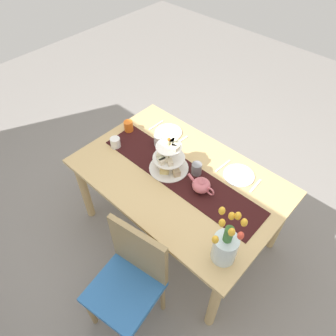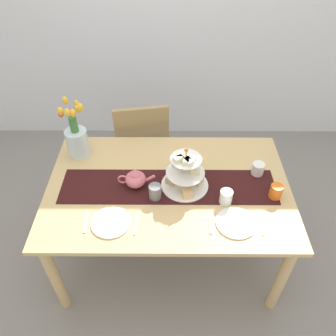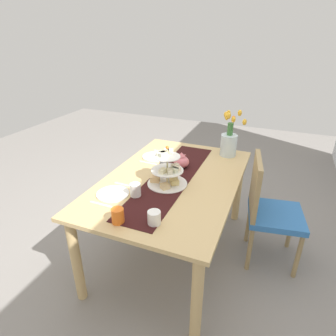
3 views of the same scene
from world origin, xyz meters
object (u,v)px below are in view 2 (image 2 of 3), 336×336
object	(u,v)px
knife_right	(261,223)
mug_grey	(155,192)
chair_left	(142,142)
cream_jug	(258,169)
tiered_cake_stand	(185,174)
dinner_plate_right	(236,223)
mug_orange	(276,192)
fork_left	(86,222)
mug_white_text	(226,197)
teapot	(135,179)
tulip_vase	(77,138)
dining_table	(168,196)
dinner_plate_left	(111,222)
fork_right	(210,223)
knife_left	(136,223)

from	to	relation	value
knife_right	mug_grey	distance (m)	0.64
chair_left	cream_jug	size ratio (longest dim) A/B	10.71
tiered_cake_stand	dinner_plate_right	bearing A→B (deg)	-46.72
mug_orange	fork_left	bearing A→B (deg)	-169.60
tiered_cake_stand	mug_white_text	world-z (taller)	tiered_cake_stand
teapot	mug_white_text	xyz separation A→B (m)	(0.55, -0.14, -0.01)
tulip_vase	knife_right	distance (m)	1.31
mug_white_text	mug_grey	bearing A→B (deg)	174.97
teapot	dinner_plate_right	xyz separation A→B (m)	(0.59, -0.30, -0.05)
dining_table	dinner_plate_right	distance (m)	0.50
teapot	fork_left	world-z (taller)	teapot
dining_table	cream_jug	world-z (taller)	cream_jug
mug_grey	mug_white_text	distance (m)	0.43
fork_left	dinner_plate_left	bearing A→B (deg)	0.00
teapot	cream_jug	distance (m)	0.80
chair_left	cream_jug	world-z (taller)	chair_left
teapot	dinner_plate_right	bearing A→B (deg)	-26.82
chair_left	tulip_vase	xyz separation A→B (m)	(-0.40, -0.42, 0.36)
dining_table	chair_left	distance (m)	0.77
teapot	fork_left	xyz separation A→B (m)	(-0.27, -0.30, -0.06)
tulip_vase	fork_right	distance (m)	1.07
knife_left	mug_white_text	bearing A→B (deg)	16.88
cream_jug	fork_left	distance (m)	1.13
knife_right	dinner_plate_left	bearing A→B (deg)	180.00
teapot	fork_left	size ratio (longest dim) A/B	1.59
teapot	knife_left	distance (m)	0.31
dining_table	mug_orange	bearing A→B (deg)	-8.10
dining_table	fork_right	bearing A→B (deg)	-51.19
teapot	tiered_cake_stand	bearing A→B (deg)	0.03
fork_left	dinner_plate_right	size ratio (longest dim) A/B	0.65
tulip_vase	fork_left	bearing A→B (deg)	-76.08
tiered_cake_stand	fork_left	distance (m)	0.66
knife_left	mug_orange	bearing A→B (deg)	13.88
cream_jug	tulip_vase	bearing A→B (deg)	170.73
dinner_plate_right	mug_grey	world-z (taller)	mug_grey
mug_grey	mug_orange	bearing A→B (deg)	0.72
tulip_vase	mug_white_text	xyz separation A→B (m)	(0.97, -0.45, -0.09)
tiered_cake_stand	tulip_vase	distance (m)	0.79
dinner_plate_right	mug_white_text	size ratio (longest dim) A/B	2.42
fork_left	knife_right	world-z (taller)	same
chair_left	mug_grey	xyz separation A→B (m)	(0.15, -0.83, 0.28)
dining_table	knife_right	world-z (taller)	knife_right
knife_left	tulip_vase	bearing A→B (deg)	125.89
cream_jug	dinner_plate_right	xyz separation A→B (m)	(-0.20, -0.41, -0.04)
dinner_plate_right	fork_right	xyz separation A→B (m)	(-0.14, 0.00, -0.00)
fork_left	mug_white_text	size ratio (longest dim) A/B	1.58
dinner_plate_left	knife_left	world-z (taller)	dinner_plate_left
cream_jug	knife_right	xyz separation A→B (m)	(-0.05, -0.41, -0.04)
tulip_vase	knife_right	world-z (taller)	tulip_vase
cream_jug	mug_white_text	bearing A→B (deg)	-133.45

